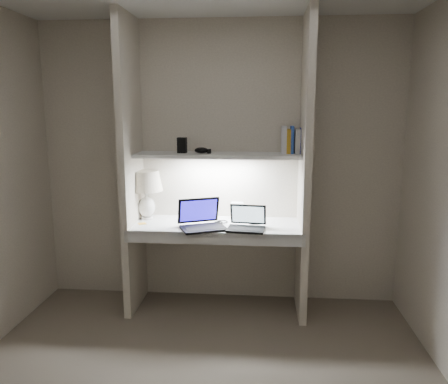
# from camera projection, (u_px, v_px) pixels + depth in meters

# --- Properties ---
(back_wall) EXTENTS (3.20, 0.01, 2.50)m
(back_wall) POSITION_uv_depth(u_px,v_px,m) (220.00, 164.00, 3.92)
(back_wall) COLOR beige
(back_wall) RESTS_ON floor
(alcove_panel_left) EXTENTS (0.06, 0.55, 2.50)m
(alcove_panel_left) POSITION_uv_depth(u_px,v_px,m) (131.00, 167.00, 3.71)
(alcove_panel_left) COLOR beige
(alcove_panel_left) RESTS_ON floor
(alcove_panel_right) EXTENTS (0.06, 0.55, 2.50)m
(alcove_panel_right) POSITION_uv_depth(u_px,v_px,m) (305.00, 169.00, 3.59)
(alcove_panel_right) COLOR beige
(alcove_panel_right) RESTS_ON floor
(desk) EXTENTS (1.40, 0.55, 0.04)m
(desk) POSITION_uv_depth(u_px,v_px,m) (217.00, 226.00, 3.74)
(desk) COLOR white
(desk) RESTS_ON alcove_panel_left
(desk_apron) EXTENTS (1.46, 0.03, 0.10)m
(desk_apron) POSITION_uv_depth(u_px,v_px,m) (214.00, 238.00, 3.49)
(desk_apron) COLOR silver
(desk_apron) RESTS_ON desk
(shelf) EXTENTS (1.40, 0.36, 0.03)m
(shelf) POSITION_uv_depth(u_px,v_px,m) (218.00, 155.00, 3.72)
(shelf) COLOR silver
(shelf) RESTS_ON back_wall
(strip_light) EXTENTS (0.60, 0.04, 0.02)m
(strip_light) POSITION_uv_depth(u_px,v_px,m) (218.00, 158.00, 3.73)
(strip_light) COLOR white
(strip_light) RESTS_ON shelf
(table_lamp) EXTENTS (0.30, 0.30, 0.44)m
(table_lamp) POSITION_uv_depth(u_px,v_px,m) (146.00, 187.00, 3.86)
(table_lamp) COLOR white
(table_lamp) RESTS_ON desk
(laptop_main) EXTENTS (0.44, 0.42, 0.24)m
(laptop_main) POSITION_uv_depth(u_px,v_px,m) (202.00, 221.00, 3.61)
(laptop_main) COLOR black
(laptop_main) RESTS_ON desk
(laptop_netbook) EXTENTS (0.33, 0.29, 0.19)m
(laptop_netbook) POSITION_uv_depth(u_px,v_px,m) (247.00, 224.00, 3.57)
(laptop_netbook) COLOR black
(laptop_netbook) RESTS_ON desk
(speaker) EXTENTS (0.11, 0.08, 0.15)m
(speaker) POSITION_uv_depth(u_px,v_px,m) (237.00, 211.00, 3.89)
(speaker) COLOR silver
(speaker) RESTS_ON desk
(mouse) EXTENTS (0.10, 0.07, 0.03)m
(mouse) POSITION_uv_depth(u_px,v_px,m) (253.00, 222.00, 3.73)
(mouse) COLOR black
(mouse) RESTS_ON desk
(cable_coil) EXTENTS (0.12, 0.12, 0.01)m
(cable_coil) POSITION_uv_depth(u_px,v_px,m) (222.00, 222.00, 3.78)
(cable_coil) COLOR black
(cable_coil) RESTS_ON desk
(sticky_note) EXTENTS (0.09, 0.09, 0.00)m
(sticky_note) POSITION_uv_depth(u_px,v_px,m) (142.00, 224.00, 3.74)
(sticky_note) COLOR yellow
(sticky_note) RESTS_ON desk
(book_row) EXTENTS (0.22, 0.15, 0.23)m
(book_row) POSITION_uv_depth(u_px,v_px,m) (294.00, 140.00, 3.71)
(book_row) COLOR beige
(book_row) RESTS_ON shelf
(shelf_box) EXTENTS (0.08, 0.06, 0.13)m
(shelf_box) POSITION_uv_depth(u_px,v_px,m) (182.00, 145.00, 3.74)
(shelf_box) COLOR black
(shelf_box) RESTS_ON shelf
(shelf_gadget) EXTENTS (0.12, 0.09, 0.05)m
(shelf_gadget) POSITION_uv_depth(u_px,v_px,m) (201.00, 150.00, 3.72)
(shelf_gadget) COLOR black
(shelf_gadget) RESTS_ON shelf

